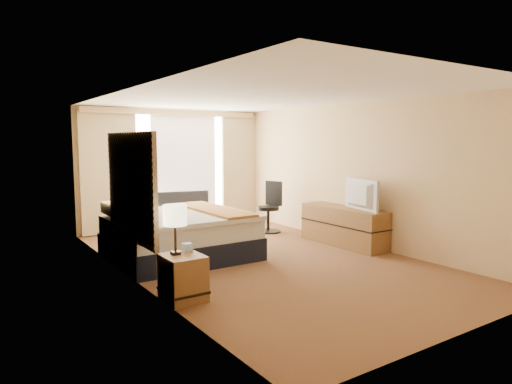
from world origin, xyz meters
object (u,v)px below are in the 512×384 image
lamp_left (175,216)px  television (357,195)px  loveseat (182,220)px  desk_chair (270,209)px  nightstand_left (183,278)px  bed (179,234)px  lamp_right (120,197)px  floor_lamp (132,172)px  media_dresser (343,226)px  nightstand_right (119,240)px

lamp_left → television: television is taller
loveseat → desk_chair: bearing=-15.2°
desk_chair → television: size_ratio=1.13×
nightstand_left → bed: size_ratio=0.26×
nightstand_left → lamp_right: (0.06, 2.54, 0.71)m
lamp_left → lamp_right: size_ratio=1.07×
floor_lamp → lamp_left: bearing=-100.4°
lamp_right → nightstand_left: bearing=-91.3°
television → desk_chair: bearing=22.2°
lamp_right → loveseat: bearing=35.5°
media_dresser → loveseat: loveseat is taller
floor_lamp → lamp_right: (-0.49, -0.81, -0.35)m
desk_chair → lamp_right: lamp_right is taller
media_dresser → lamp_left: 3.94m
loveseat → bed: bearing=-102.0°
bed → nightstand_left: bearing=-113.1°
loveseat → lamp_left: lamp_left is taller
desk_chair → lamp_right: (-3.24, -0.26, 0.51)m
nightstand_left → loveseat: bearing=65.6°
nightstand_right → loveseat: loveseat is taller
bed → floor_lamp: size_ratio=1.14×
media_dresser → desk_chair: size_ratio=1.69×
nightstand_left → lamp_right: 2.64m
bed → television: bearing=-23.1°
loveseat → lamp_right: size_ratio=2.65×
lamp_right → television: bearing=-27.3°
desk_chair → bed: bearing=-176.0°
loveseat → floor_lamp: bearing=-149.1°
desk_chair → loveseat: bearing=135.0°
lamp_left → loveseat: bearing=64.5°
nightstand_right → media_dresser: size_ratio=0.31×
nightstand_left → nightstand_right: size_ratio=1.00×
nightstand_left → lamp_left: lamp_left is taller
bed → media_dresser: bearing=-16.4°
bed → floor_lamp: bearing=100.3°
desk_chair → floor_lamp: bearing=152.7°
nightstand_left → lamp_right: size_ratio=0.98×
lamp_left → television: 3.76m
floor_lamp → desk_chair: floor_lamp is taller
bed → loveseat: 2.00m
floor_lamp → lamp_left: 3.35m
media_dresser → floor_lamp: (-3.16, 2.30, 0.98)m
loveseat → lamp_left: size_ratio=2.47×
media_dresser → lamp_left: bearing=-165.4°
nightstand_left → media_dresser: 3.85m
nightstand_right → lamp_right: 0.72m
loveseat → desk_chair: 1.86m
nightstand_left → media_dresser: size_ratio=0.31×
bed → television: size_ratio=2.27×
nightstand_right → bed: 1.01m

